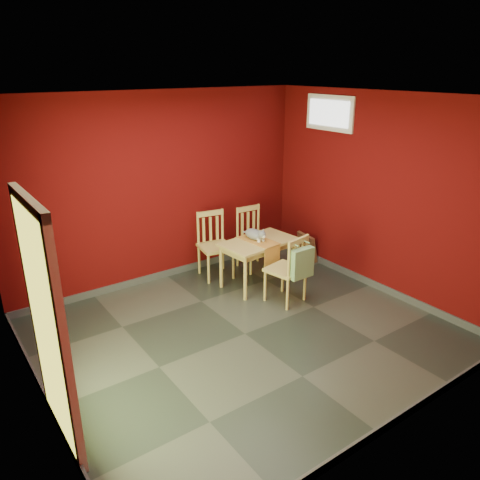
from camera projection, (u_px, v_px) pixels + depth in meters
ground at (245, 334)px, 5.55m from camera, size 4.50×4.50×0.00m
room_shell at (245, 330)px, 5.54m from camera, size 4.50×4.50×4.50m
doorway at (45, 321)px, 3.64m from camera, size 0.06×1.01×2.13m
window at (329, 113)px, 6.71m from camera, size 0.05×0.90×0.50m
outlet_plate at (252, 236)px, 7.84m from camera, size 0.08×0.02×0.12m
dining_table at (258, 246)px, 6.63m from camera, size 1.12×0.72×0.67m
table_runner at (263, 246)px, 6.54m from camera, size 0.35×0.64×0.31m
chair_far_left at (214, 244)px, 6.95m from camera, size 0.53×0.53×0.98m
chair_far_right at (253, 237)px, 7.24m from camera, size 0.48×0.48×0.96m
chair_near at (288, 268)px, 6.15m from camera, size 0.52×0.52×0.95m
tote_bag at (302, 263)px, 5.95m from camera, size 0.33×0.20×0.46m
cat at (254, 232)px, 6.64m from camera, size 0.26×0.43×0.20m
picture_frame at (307, 246)px, 7.64m from camera, size 0.20×0.44×0.43m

